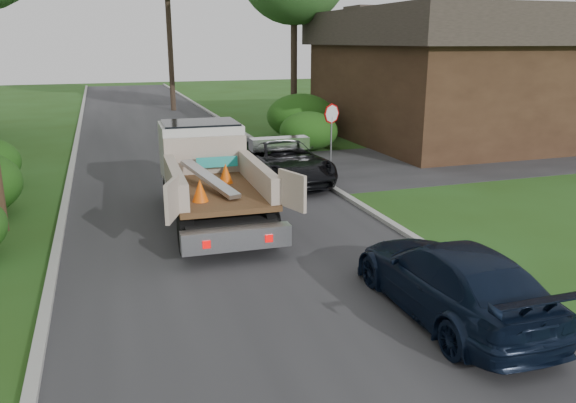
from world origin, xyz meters
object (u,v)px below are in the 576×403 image
(stop_sign, at_px, (331,122))
(house_right, at_px, (441,74))
(black_pickup, at_px, (282,161))
(navy_suv, at_px, (451,279))
(flatbed_truck, at_px, (207,167))

(stop_sign, xyz_separation_m, house_right, (7.80, 5.00, 1.38))
(black_pickup, bearing_deg, navy_suv, -93.44)
(stop_sign, xyz_separation_m, flatbed_truck, (-5.40, -4.06, -0.47))
(stop_sign, bearing_deg, navy_suv, -102.35)
(black_pickup, xyz_separation_m, navy_suv, (-0.22, -10.31, -0.05))
(flatbed_truck, relative_size, black_pickup, 1.25)
(house_right, bearing_deg, stop_sign, -147.34)
(house_right, height_order, navy_suv, house_right)
(black_pickup, height_order, navy_suv, black_pickup)
(flatbed_truck, distance_m, black_pickup, 4.27)
(black_pickup, bearing_deg, stop_sign, 25.25)
(stop_sign, relative_size, navy_suv, 0.54)
(stop_sign, relative_size, house_right, 0.19)
(stop_sign, bearing_deg, house_right, 32.66)
(house_right, height_order, black_pickup, house_right)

